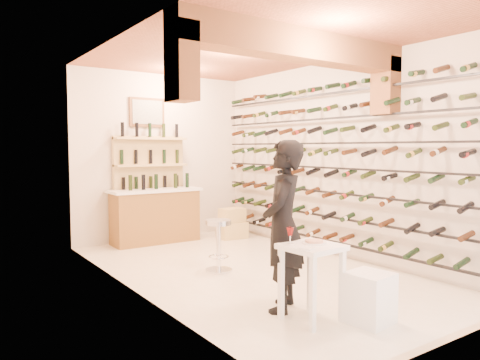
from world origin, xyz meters
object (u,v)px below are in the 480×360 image
(wine_rack, at_px, (329,162))
(crate_lower, at_px, (232,230))
(tasting_table, at_px, (311,258))
(chrome_barstool, at_px, (219,242))
(back_counter, at_px, (155,214))
(person, at_px, (283,226))
(white_stool, at_px, (369,298))

(wine_rack, height_order, crate_lower, wine_rack)
(crate_lower, bearing_deg, tasting_table, -113.13)
(chrome_barstool, height_order, crate_lower, chrome_barstool)
(back_counter, bearing_deg, wine_rack, -55.34)
(crate_lower, bearing_deg, chrome_barstool, -128.36)
(tasting_table, xyz_separation_m, person, (-0.03, 0.41, 0.28))
(white_stool, height_order, crate_lower, white_stool)
(tasting_table, xyz_separation_m, crate_lower, (1.73, 4.04, -0.49))
(person, height_order, crate_lower, person)
(wine_rack, distance_m, crate_lower, 2.61)
(white_stool, bearing_deg, chrome_barstool, 94.92)
(white_stool, distance_m, crate_lower, 4.62)
(back_counter, bearing_deg, white_stool, -88.65)
(crate_lower, bearing_deg, white_stool, -106.24)
(tasting_table, bearing_deg, wine_rack, 37.36)
(back_counter, xyz_separation_m, chrome_barstool, (-0.10, -2.39, -0.10))
(tasting_table, relative_size, person, 0.51)
(tasting_table, bearing_deg, back_counter, 82.22)
(back_counter, distance_m, chrome_barstool, 2.39)
(wine_rack, bearing_deg, tasting_table, -138.90)
(chrome_barstool, bearing_deg, back_counter, 87.56)
(person, distance_m, chrome_barstool, 1.82)
(tasting_table, xyz_separation_m, chrome_barstool, (0.22, 2.14, -0.22))
(chrome_barstool, bearing_deg, white_stool, -85.08)
(person, relative_size, crate_lower, 3.47)
(white_stool, height_order, chrome_barstool, chrome_barstool)
(back_counter, height_order, person, person)
(tasting_table, height_order, person, person)
(tasting_table, bearing_deg, chrome_barstool, 80.44)
(chrome_barstool, relative_size, crate_lower, 1.39)
(white_stool, relative_size, crate_lower, 0.96)
(back_counter, bearing_deg, person, -94.92)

